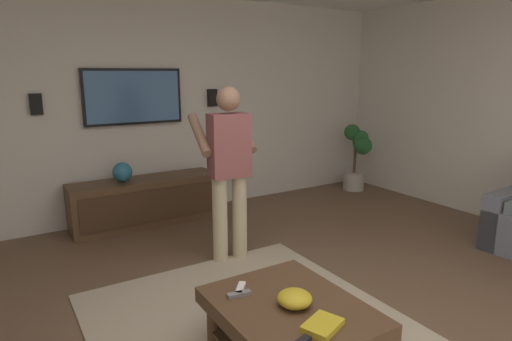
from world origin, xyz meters
The scene contains 13 objects.
wall_back_tv centered at (3.22, 0.00, 1.34)m, with size 0.10×7.28×2.67m, color silver.
coffee_table centered at (-0.05, 0.15, 0.30)m, with size 1.00×0.80×0.40m.
media_console centered at (2.89, 0.10, 0.28)m, with size 0.45×1.70×0.55m.
tv centered at (3.13, 0.10, 1.48)m, with size 0.05×1.14×0.64m.
person_standing centered at (1.51, -0.27, 0.93)m, with size 0.58×0.58×1.64m.
potted_plant_tall centered at (2.68, -3.10, 0.57)m, with size 0.46×0.32×1.00m.
bowl centered at (-0.08, 0.14, 0.45)m, with size 0.21×0.21×0.09m, color gold.
remote_white centered at (0.26, 0.32, 0.41)m, with size 0.15×0.04×0.02m, color white.
remote_grey centered at (0.20, 0.36, 0.41)m, with size 0.15×0.04×0.02m, color slate.
book centered at (-0.35, 0.15, 0.42)m, with size 0.22×0.16×0.04m, color gold.
vase_round centered at (2.89, 0.35, 0.66)m, with size 0.22×0.22×0.22m, color teal.
wall_speaker_left centered at (3.14, -0.92, 1.44)m, with size 0.06×0.12×0.22m, color black.
wall_speaker_right centered at (3.14, 1.13, 1.44)m, with size 0.06×0.12×0.22m, color black.
Camera 1 is at (-1.94, 1.56, 1.76)m, focal length 30.26 mm.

